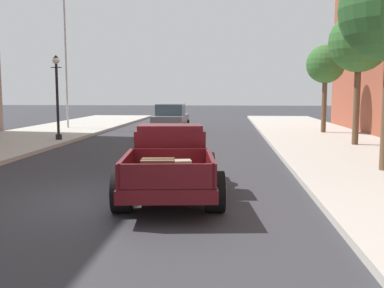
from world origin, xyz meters
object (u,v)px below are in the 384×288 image
at_px(street_lamp_far, 57,91).
at_px(flagpole, 69,35).
at_px(street_tree_second, 359,43).
at_px(street_tree_third, 326,65).
at_px(hotrod_truck_maroon, 171,161).
at_px(car_background_grey, 171,119).

bearing_deg(street_lamp_far, flagpole, 105.21).
relative_size(street_tree_second, street_tree_third, 1.15).
height_order(hotrod_truck_maroon, car_background_grey, car_background_grey).
relative_size(street_lamp_far, street_tree_third, 0.82).
xyz_separation_m(car_background_grey, flagpole, (-6.33, 0.99, 5.00)).
distance_m(flagpole, street_tree_third, 15.10).
bearing_deg(street_tree_second, hotrod_truck_maroon, -126.69).
xyz_separation_m(flagpole, street_tree_second, (14.93, -7.66, -1.45)).
relative_size(car_background_grey, street_lamp_far, 1.12).
height_order(flagpole, street_tree_second, flagpole).
bearing_deg(street_tree_third, car_background_grey, 173.49).
bearing_deg(hotrod_truck_maroon, street_lamp_far, 123.59).
bearing_deg(street_tree_third, street_lamp_far, -159.68).
relative_size(hotrod_truck_maroon, street_tree_second, 0.93).
height_order(car_background_grey, flagpole, flagpole).
bearing_deg(street_lamp_far, hotrod_truck_maroon, -56.41).
xyz_separation_m(hotrod_truck_maroon, street_tree_second, (6.61, 8.87, 3.56)).
distance_m(car_background_grey, street_tree_third, 9.08).
height_order(hotrod_truck_maroon, street_tree_second, street_tree_second).
xyz_separation_m(car_background_grey, street_lamp_far, (-4.48, -5.78, 1.62)).
relative_size(flagpole, street_tree_third, 1.95).
relative_size(hotrod_truck_maroon, car_background_grey, 1.17).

